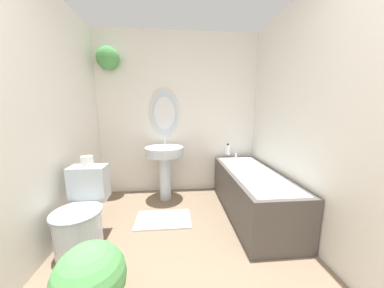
{
  "coord_description": "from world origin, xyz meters",
  "views": [
    {
      "loc": [
        -0.06,
        -0.22,
        1.28
      ],
      "look_at": [
        0.11,
        1.7,
        0.94
      ],
      "focal_mm": 18.0,
      "sensor_mm": 36.0,
      "label": 1
    }
  ],
  "objects_px": {
    "shampoo_bottle": "(228,150)",
    "pedestal_sink": "(165,160)",
    "bathtub": "(252,192)",
    "toilet_paper_roll": "(87,161)",
    "toilet": "(82,218)",
    "potted_plant": "(90,283)"
  },
  "relations": [
    {
      "from": "shampoo_bottle",
      "to": "pedestal_sink",
      "type": "bearing_deg",
      "value": -173.66
    },
    {
      "from": "bathtub",
      "to": "shampoo_bottle",
      "type": "height_order",
      "value": "shampoo_bottle"
    },
    {
      "from": "pedestal_sink",
      "to": "toilet_paper_roll",
      "type": "height_order",
      "value": "pedestal_sink"
    },
    {
      "from": "pedestal_sink",
      "to": "bathtub",
      "type": "height_order",
      "value": "pedestal_sink"
    },
    {
      "from": "shampoo_bottle",
      "to": "toilet",
      "type": "bearing_deg",
      "value": -147.1
    },
    {
      "from": "pedestal_sink",
      "to": "toilet",
      "type": "bearing_deg",
      "value": -126.5
    },
    {
      "from": "toilet",
      "to": "potted_plant",
      "type": "height_order",
      "value": "toilet"
    },
    {
      "from": "toilet",
      "to": "bathtub",
      "type": "height_order",
      "value": "toilet"
    },
    {
      "from": "bathtub",
      "to": "potted_plant",
      "type": "xyz_separation_m",
      "value": [
        -1.44,
        -1.14,
        -0.0
      ]
    },
    {
      "from": "toilet",
      "to": "pedestal_sink",
      "type": "height_order",
      "value": "pedestal_sink"
    },
    {
      "from": "toilet_paper_roll",
      "to": "bathtub",
      "type": "bearing_deg",
      "value": 7.82
    },
    {
      "from": "pedestal_sink",
      "to": "toilet_paper_roll",
      "type": "bearing_deg",
      "value": -133.46
    },
    {
      "from": "bathtub",
      "to": "potted_plant",
      "type": "height_order",
      "value": "bathtub"
    },
    {
      "from": "toilet",
      "to": "shampoo_bottle",
      "type": "height_order",
      "value": "shampoo_bottle"
    },
    {
      "from": "bathtub",
      "to": "shampoo_bottle",
      "type": "distance_m",
      "value": 0.75
    },
    {
      "from": "bathtub",
      "to": "potted_plant",
      "type": "bearing_deg",
      "value": -141.51
    },
    {
      "from": "bathtub",
      "to": "toilet_paper_roll",
      "type": "bearing_deg",
      "value": -172.18
    },
    {
      "from": "bathtub",
      "to": "pedestal_sink",
      "type": "bearing_deg",
      "value": 155.02
    },
    {
      "from": "bathtub",
      "to": "toilet_paper_roll",
      "type": "relative_size",
      "value": 13.83
    },
    {
      "from": "shampoo_bottle",
      "to": "toilet_paper_roll",
      "type": "height_order",
      "value": "toilet_paper_roll"
    },
    {
      "from": "shampoo_bottle",
      "to": "bathtub",
      "type": "bearing_deg",
      "value": -76.41
    },
    {
      "from": "toilet",
      "to": "shampoo_bottle",
      "type": "xyz_separation_m",
      "value": [
        1.65,
        1.07,
        0.39
      ]
    }
  ]
}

